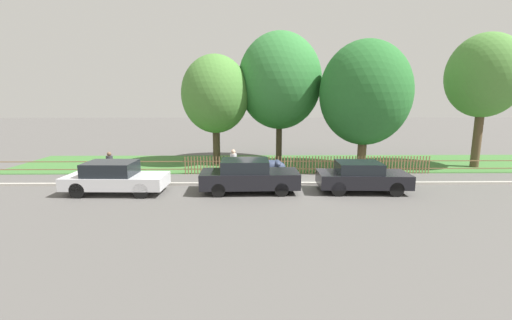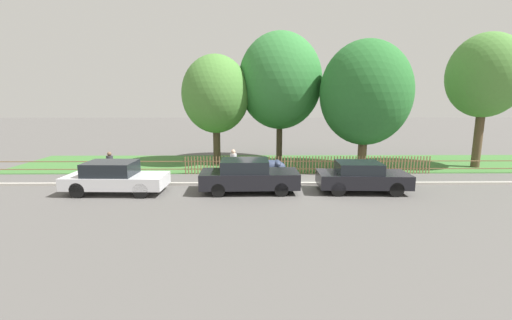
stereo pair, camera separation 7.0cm
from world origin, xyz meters
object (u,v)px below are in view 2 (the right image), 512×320
Objects in this scene: parked_car_navy_estate at (362,177)px; tree_behind_motorcycle at (280,81)px; parked_car_black_saloon at (248,176)px; covered_motorcycle at (271,167)px; pedestrian_by_lamp at (110,166)px; tree_far_left at (485,76)px; tree_mid_park at (365,93)px; tree_nearest_kerb at (216,94)px; pedestrian_near_fence at (233,163)px; parked_car_silver_hatchback at (115,177)px.

tree_behind_motorcycle is at bearing 114.34° from parked_car_navy_estate.
parked_car_black_saloon is 2.41× the size of covered_motorcycle.
pedestrian_by_lamp is at bearing 174.05° from parked_car_navy_estate.
tree_mid_park is at bearing -177.67° from tree_far_left.
tree_nearest_kerb reaches higher than pedestrian_near_fence.
parked_car_black_saloon is 8.13m from tree_nearest_kerb.
pedestrian_near_fence is at bearing -166.39° from covered_motorcycle.
tree_behind_motorcycle is (7.97, 7.85, 4.58)m from parked_car_silver_hatchback.
parked_car_silver_hatchback is 2.79× the size of pedestrian_by_lamp.
covered_motorcycle is at bearing 64.86° from parked_car_black_saloon.
parked_car_navy_estate is at bearing -107.71° from tree_mid_park.
parked_car_black_saloon is 2.84m from covered_motorcycle.
parked_car_silver_hatchback is 8.86m from tree_nearest_kerb.
parked_car_black_saloon is at bearing -117.23° from covered_motorcycle.
tree_far_left is at bearing -10.13° from tree_behind_motorcycle.
parked_car_navy_estate is 0.54× the size of tree_mid_park.
tree_far_left reaches higher than parked_car_silver_hatchback.
parked_car_silver_hatchback is at bearing -118.60° from tree_nearest_kerb.
tree_nearest_kerb is 16.22m from tree_far_left.
covered_motorcycle is (-4.00, 2.63, -0.08)m from parked_car_navy_estate.
tree_nearest_kerb is at bearing 63.06° from parked_car_silver_hatchback.
parked_car_navy_estate is 2.56× the size of pedestrian_by_lamp.
parked_car_black_saloon is 9.41m from tree_mid_park.
tree_far_left is at bearing 34.52° from parked_car_navy_estate.
covered_motorcycle is (7.12, 2.73, -0.11)m from parked_car_silver_hatchback.
parked_car_navy_estate is at bearing -1.76° from parked_car_black_saloon.
tree_behind_motorcycle is (4.12, 0.79, 0.86)m from tree_nearest_kerb.
parked_car_navy_estate is 0.59× the size of tree_nearest_kerb.
tree_mid_park is at bearing 21.69° from covered_motorcycle.
parked_car_silver_hatchback reaches higher than parked_car_navy_estate.
parked_car_navy_estate is (5.14, -0.03, -0.04)m from parked_car_black_saloon.
tree_far_left reaches higher than parked_car_navy_estate.
tree_nearest_kerb is (-2.13, 6.92, 3.70)m from parked_car_black_saloon.
parked_car_silver_hatchback is at bearing 112.58° from pedestrian_near_fence.
parked_car_silver_hatchback is 11.12m from parked_car_navy_estate.
tree_far_left is (12.86, 2.97, 4.88)m from covered_motorcycle.
tree_far_left is 4.84× the size of pedestrian_near_fence.
pedestrian_near_fence is (-7.62, -3.27, -3.57)m from tree_mid_park.
tree_mid_park is 4.58× the size of pedestrian_near_fence.
covered_motorcycle is at bearing 148.88° from parked_car_navy_estate.
tree_mid_park is 0.95× the size of tree_far_left.
covered_motorcycle is 1.12× the size of pedestrian_near_fence.
parked_car_navy_estate is 6.27m from pedestrian_near_fence.
tree_mid_park is 9.02m from pedestrian_near_fence.
tree_nearest_kerb is at bearing -169.18° from tree_behind_motorcycle.
pedestrian_near_fence is at bearing -74.71° from tree_nearest_kerb.
tree_nearest_kerb is 0.87× the size of tree_far_left.
tree_mid_park reaches higher than parked_car_black_saloon.
parked_car_navy_estate is at bearing 2.18° from parked_car_silver_hatchback.
tree_far_left is at bearing 9.51° from covered_motorcycle.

